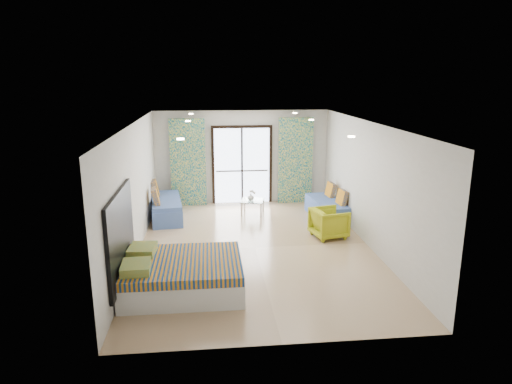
{
  "coord_description": "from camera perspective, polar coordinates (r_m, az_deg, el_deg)",
  "views": [
    {
      "loc": [
        -0.96,
        -9.32,
        3.64
      ],
      "look_at": [
        0.06,
        0.4,
        1.15
      ],
      "focal_mm": 32.0,
      "sensor_mm": 36.0,
      "label": 1
    }
  ],
  "objects": [
    {
      "name": "headboard",
      "position": [
        8.0,
        -16.54,
        -5.23
      ],
      "size": [
        0.06,
        2.1,
        1.5
      ],
      "primitive_type": "cube",
      "color": "black",
      "rests_on": "floor"
    },
    {
      "name": "wall_right",
      "position": [
        10.2,
        13.98,
        0.88
      ],
      "size": [
        0.01,
        7.5,
        2.7
      ],
      "primitive_type": null,
      "color": "silver",
      "rests_on": "ground"
    },
    {
      "name": "daybed_left",
      "position": [
        12.22,
        -11.21,
        -1.89
      ],
      "size": [
        0.96,
        1.98,
        0.94
      ],
      "rotation": [
        0.0,
        0.0,
        0.11
      ],
      "color": "#4562A5",
      "rests_on": "floor"
    },
    {
      "name": "downlight_e",
      "position": [
        12.37,
        -8.14,
        9.65
      ],
      "size": [
        0.12,
        0.12,
        0.02
      ],
      "primitive_type": "cylinder",
      "color": "#FFE0B2",
      "rests_on": "ceiling"
    },
    {
      "name": "floor",
      "position": [
        10.06,
        -0.12,
        -6.94
      ],
      "size": [
        5.0,
        7.5,
        0.01
      ],
      "primitive_type": null,
      "color": "tan",
      "rests_on": "ground"
    },
    {
      "name": "coffee_table",
      "position": [
        12.31,
        -0.43,
        -1.2
      ],
      "size": [
        0.72,
        0.72,
        0.69
      ],
      "rotation": [
        0.0,
        0.0,
        -0.24
      ],
      "color": "silver",
      "rests_on": "floor"
    },
    {
      "name": "downlight_c",
      "position": [
        10.38,
        -8.51,
        8.77
      ],
      "size": [
        0.12,
        0.12,
        0.02
      ],
      "primitive_type": "cylinder",
      "color": "#FFE0B2",
      "rests_on": "ceiling"
    },
    {
      "name": "downlight_a",
      "position": [
        7.4,
        -9.43,
        6.56
      ],
      "size": [
        0.12,
        0.12,
        0.02
      ],
      "primitive_type": "cylinder",
      "color": "#FFE0B2",
      "rests_on": "ceiling"
    },
    {
      "name": "wall_front",
      "position": [
        6.1,
        3.51,
        -7.79
      ],
      "size": [
        5.0,
        0.01,
        2.7
      ],
      "primitive_type": null,
      "color": "silver",
      "rests_on": "ground"
    },
    {
      "name": "curtain_left",
      "position": [
        13.13,
        -8.49,
        3.64
      ],
      "size": [
        1.0,
        0.1,
        2.5
      ],
      "primitive_type": "cube",
      "color": "silver",
      "rests_on": "floor"
    },
    {
      "name": "curtain_right",
      "position": [
        13.35,
        4.94,
        3.92
      ],
      "size": [
        1.0,
        0.1,
        2.5
      ],
      "primitive_type": "cube",
      "color": "silver",
      "rests_on": "floor"
    },
    {
      "name": "downlight_f",
      "position": [
        12.58,
        4.9,
        9.81
      ],
      "size": [
        0.12,
        0.12,
        0.02
      ],
      "primitive_type": "cylinder",
      "color": "#FFE0B2",
      "rests_on": "ceiling"
    },
    {
      "name": "ceiling",
      "position": [
        9.42,
        -0.13,
        8.56
      ],
      "size": [
        5.0,
        7.5,
        0.01
      ],
      "primitive_type": null,
      "color": "silver",
      "rests_on": "ground"
    },
    {
      "name": "daybed_right",
      "position": [
        12.14,
        8.92,
        -2.02
      ],
      "size": [
        0.84,
        1.79,
        0.86
      ],
      "rotation": [
        0.0,
        0.0,
        0.1
      ],
      "color": "#4562A5",
      "rests_on": "floor"
    },
    {
      "name": "switch_plate",
      "position": [
        9.17,
        -15.24,
        -2.64
      ],
      "size": [
        0.02,
        0.1,
        0.1
      ],
      "primitive_type": "cube",
      "color": "silver",
      "rests_on": "wall_left"
    },
    {
      "name": "balcony_rail",
      "position": [
        13.36,
        -1.76,
        2.66
      ],
      "size": [
        1.52,
        0.03,
        0.04
      ],
      "primitive_type": "cube",
      "color": "#595451",
      "rests_on": "balcony_door"
    },
    {
      "name": "downlight_b",
      "position": [
        7.75,
        11.84,
        6.8
      ],
      "size": [
        0.12,
        0.12,
        0.02
      ],
      "primitive_type": "cylinder",
      "color": "#FFE0B2",
      "rests_on": "ceiling"
    },
    {
      "name": "wall_left",
      "position": [
        9.72,
        -14.94,
        0.17
      ],
      "size": [
        0.01,
        7.5,
        2.7
      ],
      "primitive_type": null,
      "color": "silver",
      "rests_on": "ground"
    },
    {
      "name": "bed",
      "position": [
        8.15,
        -9.26,
        -10.15
      ],
      "size": [
        2.03,
        1.66,
        0.7
      ],
      "color": "silver",
      "rests_on": "floor"
    },
    {
      "name": "vase",
      "position": [
        12.27,
        -0.66,
        -0.62
      ],
      "size": [
        0.24,
        0.24,
        0.18
      ],
      "primitive_type": "imported",
      "rotation": [
        0.0,
        0.0,
        -0.42
      ],
      "color": "white",
      "rests_on": "coffee_table"
    },
    {
      "name": "wall_back",
      "position": [
        13.31,
        -1.78,
        4.37
      ],
      "size": [
        5.0,
        0.01,
        2.7
      ],
      "primitive_type": null,
      "color": "silver",
      "rests_on": "ground"
    },
    {
      "name": "balcony_door",
      "position": [
        13.3,
        -1.77,
        3.96
      ],
      "size": [
        1.76,
        0.08,
        2.28
      ],
      "color": "black",
      "rests_on": "floor"
    },
    {
      "name": "downlight_d",
      "position": [
        10.63,
        6.93,
        8.95
      ],
      "size": [
        0.12,
        0.12,
        0.02
      ],
      "primitive_type": "cylinder",
      "color": "#FFE0B2",
      "rests_on": "ceiling"
    },
    {
      "name": "armchair",
      "position": [
        10.7,
        9.12,
        -3.66
      ],
      "size": [
        0.83,
        0.87,
        0.75
      ],
      "primitive_type": "imported",
      "rotation": [
        0.0,
        0.0,
        1.8
      ],
      "color": "#A8AD16",
      "rests_on": "floor"
    }
  ]
}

